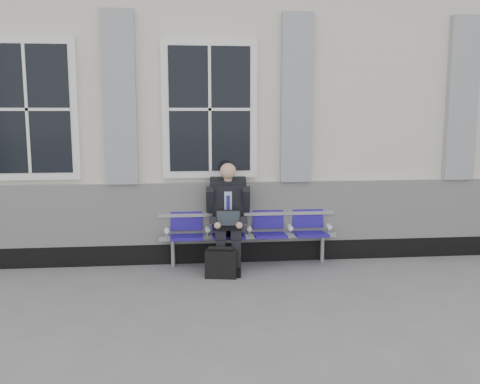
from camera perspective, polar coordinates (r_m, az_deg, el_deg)
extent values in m
plane|color=slate|center=(6.62, -5.55, -11.10)|extent=(70.00, 70.00, 0.00)
cube|color=silver|center=(9.73, -5.91, 7.89)|extent=(14.00, 4.00, 4.20)
cube|color=black|center=(7.98, -5.65, -6.49)|extent=(14.00, 0.10, 0.30)
cube|color=silver|center=(7.83, -5.72, -2.27)|extent=(14.00, 0.08, 0.90)
cube|color=#919496|center=(7.72, -12.70, 9.71)|extent=(0.45, 0.14, 2.40)
cube|color=#919496|center=(7.84, 6.04, 9.86)|extent=(0.45, 0.14, 2.40)
cube|color=#919496|center=(8.70, 22.58, 9.13)|extent=(0.45, 0.14, 2.40)
cube|color=white|center=(7.98, -21.69, 8.19)|extent=(1.35, 0.10, 1.95)
cube|color=black|center=(7.93, -21.79, 8.19)|extent=(1.15, 0.02, 1.75)
cube|color=white|center=(7.70, -3.26, 8.80)|extent=(1.35, 0.10, 1.95)
cube|color=black|center=(7.65, -3.24, 8.80)|extent=(1.15, 0.02, 1.75)
cube|color=#9EA0A3|center=(7.80, 0.93, -4.76)|extent=(2.60, 0.07, 0.07)
cube|color=#9EA0A3|center=(7.85, 0.84, -2.35)|extent=(2.60, 0.05, 0.05)
cylinder|color=#9EA0A3|center=(7.81, -7.16, -6.52)|extent=(0.06, 0.06, 0.39)
cylinder|color=#9EA0A3|center=(8.06, 8.76, -6.07)|extent=(0.06, 0.06, 0.39)
cube|color=#1C0D86|center=(7.66, -5.71, -4.82)|extent=(0.46, 0.42, 0.07)
cube|color=#1C0D86|center=(7.81, -5.75, -2.60)|extent=(0.46, 0.10, 0.40)
cube|color=#1C0D86|center=(7.69, -1.22, -4.73)|extent=(0.46, 0.42, 0.07)
cube|color=#1C0D86|center=(7.84, -1.35, -2.53)|extent=(0.46, 0.10, 0.40)
cube|color=#1C0D86|center=(7.76, 3.21, -4.62)|extent=(0.46, 0.42, 0.07)
cube|color=#1C0D86|center=(7.91, 2.99, -2.43)|extent=(0.46, 0.10, 0.40)
cube|color=#1C0D86|center=(7.88, 7.54, -4.48)|extent=(0.46, 0.42, 0.07)
cube|color=#1C0D86|center=(8.02, 7.23, -2.33)|extent=(0.46, 0.10, 0.40)
cylinder|color=white|center=(7.68, -7.82, -4.07)|extent=(0.07, 0.12, 0.07)
cylinder|color=white|center=(7.68, -3.48, -4.00)|extent=(0.07, 0.12, 0.07)
cylinder|color=white|center=(7.72, 0.98, -3.91)|extent=(0.07, 0.12, 0.07)
cylinder|color=white|center=(7.82, 5.36, -3.79)|extent=(0.07, 0.12, 0.07)
cylinder|color=white|center=(7.95, 9.47, -3.66)|extent=(0.07, 0.12, 0.07)
cube|color=black|center=(7.40, -2.07, -8.51)|extent=(0.14, 0.29, 0.10)
cube|color=black|center=(7.40, -0.40, -8.50)|extent=(0.14, 0.29, 0.10)
cube|color=black|center=(7.40, -2.07, -6.91)|extent=(0.14, 0.15, 0.47)
cube|color=black|center=(7.41, -0.41, -6.90)|extent=(0.14, 0.15, 0.47)
cube|color=black|center=(7.56, -2.07, -4.24)|extent=(0.18, 0.49, 0.15)
cube|color=black|center=(7.56, -0.45, -4.23)|extent=(0.18, 0.49, 0.15)
cube|color=black|center=(7.70, -1.28, -1.32)|extent=(0.47, 0.39, 0.67)
cube|color=#BCDEF7|center=(7.57, -1.28, -1.33)|extent=(0.11, 0.11, 0.38)
cube|color=#322099|center=(7.56, -1.28, -1.51)|extent=(0.05, 0.09, 0.32)
cube|color=black|center=(7.61, -1.29, 1.01)|extent=(0.53, 0.29, 0.15)
cylinder|color=tan|center=(7.55, -1.29, 1.51)|extent=(0.12, 0.12, 0.11)
sphere|color=tan|center=(7.47, -1.29, 2.26)|extent=(0.22, 0.22, 0.22)
cube|color=black|center=(7.58, -3.22, -0.84)|extent=(0.13, 0.31, 0.40)
cube|color=black|center=(7.58, 0.66, -0.82)|extent=(0.13, 0.31, 0.40)
cube|color=black|center=(7.44, -2.91, -3.03)|extent=(0.12, 0.34, 0.15)
cube|color=black|center=(7.44, 0.38, -3.01)|extent=(0.12, 0.34, 0.15)
sphere|color=tan|center=(7.30, -2.43, -3.60)|extent=(0.10, 0.10, 0.10)
sphere|color=tan|center=(7.30, -0.08, -3.58)|extent=(0.10, 0.10, 0.10)
cube|color=black|center=(7.39, -1.26, -3.85)|extent=(0.37, 0.27, 0.02)
cube|color=black|center=(7.49, -1.27, -2.81)|extent=(0.36, 0.12, 0.23)
cube|color=black|center=(7.48, -1.27, -2.82)|extent=(0.32, 0.10, 0.19)
cube|color=black|center=(7.27, -2.05, -7.68)|extent=(0.44, 0.25, 0.38)
cylinder|color=black|center=(7.21, -2.06, -6.08)|extent=(0.34, 0.12, 0.07)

